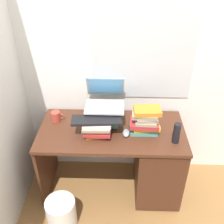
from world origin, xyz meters
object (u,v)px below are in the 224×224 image
keyboard (97,120)px  wastebasket (61,214)px  desk (146,160)px  mug (56,116)px  book_stack_keyboard_riser (97,128)px  book_stack_side (145,121)px  book_stack_tall (105,116)px  computer_mouse (126,133)px  water_bottle (177,133)px  laptop (105,98)px

keyboard → wastebasket: (-0.30, -0.38, -0.72)m
desk → mug: size_ratio=10.74×
book_stack_keyboard_riser → book_stack_side: book_stack_side is taller
mug → wastebasket: mug is taller
book_stack_tall → computer_mouse: (0.19, -0.15, -0.07)m
wastebasket → book_stack_keyboard_riser: bearing=52.2°
book_stack_side → wastebasket: 1.08m
book_stack_keyboard_riser → mug: size_ratio=2.04×
desk → mug: 0.92m
computer_mouse → water_bottle: water_bottle is taller
laptop → computer_mouse: 0.36m
computer_mouse → mug: mug is taller
water_bottle → wastebasket: water_bottle is taller
desk → water_bottle: 0.49m
laptop → wastebasket: laptop is taller
desk → book_stack_tall: 0.57m
desk → mug: mug is taller
book_stack_keyboard_riser → wastebasket: 0.81m
keyboard → computer_mouse: 0.28m
book_stack_side → mug: (-0.80, 0.14, -0.07)m
book_stack_keyboard_riser → book_stack_side: 0.41m
desk → book_stack_keyboard_riser: bearing=-174.0°
computer_mouse → keyboard: bearing=-179.5°
book_stack_side → water_bottle: book_stack_side is taller
keyboard → water_bottle: 0.66m
book_stack_tall → book_stack_side: book_stack_side is taller
book_stack_keyboard_riser → wastebasket: size_ratio=0.81×
book_stack_tall → wastebasket: bearing=-123.4°
book_stack_side → mug: 0.81m
water_bottle → book_stack_side: bearing=153.3°
laptop → water_bottle: laptop is taller
computer_mouse → mug: size_ratio=0.87×
book_stack_side → keyboard: 0.41m
book_stack_tall → keyboard: size_ratio=0.58×
book_stack_keyboard_riser → laptop: laptop is taller
book_stack_tall → book_stack_side: (0.35, -0.11, 0.04)m
mug → computer_mouse: bearing=-16.1°
keyboard → computer_mouse: size_ratio=4.04×
desk → mug: (-0.83, 0.14, 0.38)m
keyboard → book_stack_keyboard_riser: bearing=-107.7°
desk → computer_mouse: 0.40m
mug → book_stack_side: bearing=-10.2°
keyboard → mug: keyboard is taller
book_stack_tall → book_stack_side: size_ratio=0.93×
book_stack_tall → wastebasket: size_ratio=0.81×
water_bottle → wastebasket: bearing=-162.2°
computer_mouse → laptop: bearing=131.1°
computer_mouse → desk: bearing=12.1°
book_stack_side → laptop: 0.41m
laptop → mug: size_ratio=2.82×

